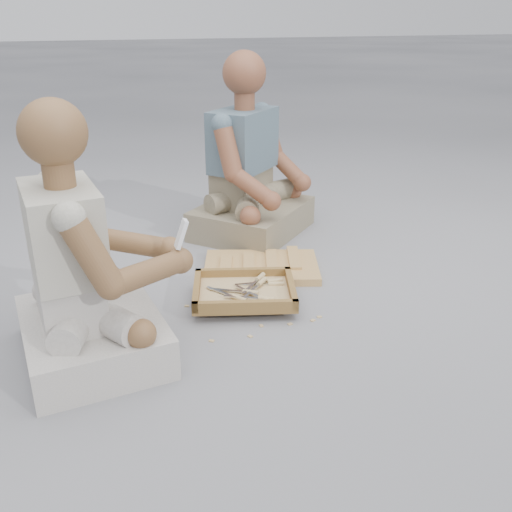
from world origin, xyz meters
name	(u,v)px	position (x,y,z in m)	size (l,w,h in m)	color
ground	(299,338)	(0.00, 0.00, 0.00)	(60.00, 60.00, 0.00)	gray
carved_panel	(261,267)	(0.10, 0.66, 0.02)	(0.56, 0.38, 0.04)	#A78340
tool_tray	(244,292)	(-0.10, 0.36, 0.06)	(0.53, 0.47, 0.06)	brown
chisel_0	(271,284)	(0.04, 0.38, 0.06)	(0.21, 0.09, 0.02)	silver
chisel_1	(246,292)	(-0.10, 0.33, 0.07)	(0.20, 0.13, 0.02)	silver
chisel_2	(270,281)	(0.04, 0.40, 0.06)	(0.22, 0.05, 0.02)	silver
chisel_3	(235,297)	(-0.16, 0.30, 0.07)	(0.13, 0.20, 0.02)	silver
chisel_4	(260,284)	(-0.02, 0.38, 0.07)	(0.17, 0.16, 0.02)	silver
chisel_5	(258,279)	(-0.01, 0.42, 0.07)	(0.17, 0.17, 0.02)	silver
chisel_6	(261,299)	(-0.06, 0.24, 0.07)	(0.20, 0.13, 0.02)	silver
chisel_7	(261,298)	(-0.06, 0.25, 0.07)	(0.10, 0.21, 0.02)	silver
wood_chip_0	(168,277)	(-0.36, 0.75, 0.00)	(0.02, 0.01, 0.00)	#D5BC7D
wood_chip_1	(238,304)	(-0.13, 0.35, 0.00)	(0.02, 0.01, 0.00)	#D5BC7D
wood_chip_2	(313,320)	(0.11, 0.10, 0.00)	(0.02, 0.01, 0.00)	#D5BC7D
wood_chip_3	(261,326)	(-0.10, 0.14, 0.00)	(0.02, 0.01, 0.00)	#D5BC7D
wood_chip_4	(287,279)	(0.17, 0.51, 0.00)	(0.02, 0.01, 0.00)	#D5BC7D
wood_chip_5	(187,306)	(-0.35, 0.42, 0.00)	(0.02, 0.01, 0.00)	#D5BC7D
wood_chip_6	(250,336)	(-0.18, 0.08, 0.00)	(0.02, 0.01, 0.00)	#D5BC7D
wood_chip_7	(225,287)	(-0.13, 0.54, 0.00)	(0.02, 0.01, 0.00)	#D5BC7D
wood_chip_8	(212,341)	(-0.33, 0.10, 0.00)	(0.02, 0.01, 0.00)	#D5BC7D
wood_chip_9	(290,324)	(0.01, 0.11, 0.00)	(0.02, 0.01, 0.00)	#D5BC7D
wood_chip_10	(319,317)	(0.15, 0.12, 0.00)	(0.02, 0.01, 0.00)	#D5BC7D
craftsman	(84,277)	(-0.77, 0.18, 0.32)	(0.65, 0.64, 0.95)	beige
companion	(250,176)	(0.24, 1.20, 0.34)	(0.83, 0.82, 1.01)	#7F755C
mobile_phone	(181,234)	(-0.42, 0.14, 0.45)	(0.05, 0.05, 0.11)	white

